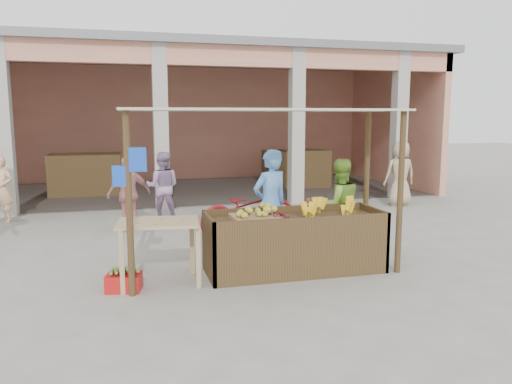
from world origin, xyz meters
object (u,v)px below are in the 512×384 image
object	(u,v)px
fruit_stall	(294,245)
vendor_blue	(270,201)
red_crate	(124,282)
side_table	(158,231)
motorcycle	(249,209)
vendor_green	(339,204)

from	to	relation	value
fruit_stall	vendor_blue	distance (m)	0.96
red_crate	vendor_blue	world-z (taller)	vendor_blue
side_table	red_crate	world-z (taller)	side_table
vendor_blue	motorcycle	bearing A→B (deg)	-111.28
vendor_blue	motorcycle	distance (m)	1.51
fruit_stall	vendor_blue	world-z (taller)	vendor_blue
fruit_stall	motorcycle	bearing A→B (deg)	93.36
side_table	red_crate	xyz separation A→B (m)	(-0.48, -0.17, -0.62)
vendor_green	motorcycle	bearing A→B (deg)	-50.80
red_crate	fruit_stall	bearing A→B (deg)	18.72
red_crate	motorcycle	world-z (taller)	motorcycle
red_crate	vendor_blue	xyz separation A→B (m)	(2.31, 1.02, 0.83)
vendor_green	red_crate	bearing A→B (deg)	16.10
side_table	motorcycle	bearing A→B (deg)	57.52
side_table	motorcycle	size ratio (longest dim) A/B	0.56
vendor_green	side_table	bearing A→B (deg)	15.50
fruit_stall	red_crate	bearing A→B (deg)	-174.48
red_crate	vendor_blue	distance (m)	2.66
red_crate	vendor_green	size ratio (longest dim) A/B	0.26
fruit_stall	motorcycle	distance (m)	2.25
motorcycle	side_table	bearing A→B (deg)	132.16
side_table	vendor_blue	size ratio (longest dim) A/B	0.61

